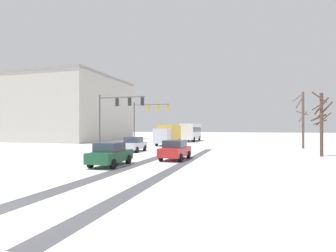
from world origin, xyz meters
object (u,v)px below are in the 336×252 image
object	(u,v)px
car_silver_lead	(134,144)
bare_tree_sidewalk_far	(303,119)
traffic_signal_near_left	(117,109)
box_truck_delivery	(168,134)
office_building_far_left_block	(69,109)
car_red_second	(175,150)
traffic_signal_far_left	(148,113)
bus_oncoming	(191,131)
car_dark_green_third	(110,154)
bare_tree_sidewalk_mid	(321,121)

from	to	relation	value
car_silver_lead	bare_tree_sidewalk_far	size ratio (longest dim) A/B	0.58
traffic_signal_near_left	box_truck_delivery	world-z (taller)	traffic_signal_near_left
office_building_far_left_block	traffic_signal_near_left	bearing A→B (deg)	-43.53
car_red_second	traffic_signal_far_left	bearing A→B (deg)	117.48
bus_oncoming	office_building_far_left_block	size ratio (longest dim) A/B	0.51
traffic_signal_far_left	bare_tree_sidewalk_far	world-z (taller)	bare_tree_sidewalk_far
car_silver_lead	car_dark_green_third	xyz separation A→B (m)	(2.96, -10.83, 0.00)
bus_oncoming	office_building_far_left_block	distance (m)	25.88
car_dark_green_third	bus_oncoming	size ratio (longest dim) A/B	0.38
traffic_signal_far_left	bare_tree_sidewalk_mid	distance (m)	23.30
traffic_signal_far_left	car_red_second	world-z (taller)	traffic_signal_far_left
car_dark_green_third	office_building_far_left_block	size ratio (longest dim) A/B	0.19
bare_tree_sidewalk_mid	bare_tree_sidewalk_far	bearing A→B (deg)	88.95
car_silver_lead	bare_tree_sidewalk_far	bearing A→B (deg)	28.86
car_dark_green_third	bus_oncoming	bearing A→B (deg)	92.66
traffic_signal_far_left	office_building_far_left_block	size ratio (longest dim) A/B	0.30
traffic_signal_near_left	car_dark_green_third	world-z (taller)	traffic_signal_near_left
car_red_second	bare_tree_sidewalk_far	world-z (taller)	bare_tree_sidewalk_far
box_truck_delivery	office_building_far_left_block	world-z (taller)	office_building_far_left_block
car_dark_green_third	box_truck_delivery	world-z (taller)	box_truck_delivery
box_truck_delivery	bare_tree_sidewalk_far	distance (m)	18.60
traffic_signal_near_left	bare_tree_sidewalk_mid	size ratio (longest dim) A/B	1.09
car_silver_lead	bus_oncoming	size ratio (longest dim) A/B	0.38
car_dark_green_third	box_truck_delivery	distance (m)	23.07
car_silver_lead	car_dark_green_third	distance (m)	11.22
bus_oncoming	traffic_signal_near_left	bearing A→B (deg)	-98.17
traffic_signal_far_left	car_red_second	size ratio (longest dim) A/B	1.56
box_truck_delivery	car_red_second	bearing A→B (deg)	-71.84
car_dark_green_third	bare_tree_sidewalk_mid	xyz separation A→B (m)	(15.63, 11.15, 2.47)
traffic_signal_near_left	car_silver_lead	size ratio (longest dim) A/B	1.56
traffic_signal_far_left	car_dark_green_third	world-z (taller)	traffic_signal_far_left
traffic_signal_far_left	bus_oncoming	bearing A→B (deg)	76.04
traffic_signal_far_left	bus_oncoming	world-z (taller)	traffic_signal_far_left
traffic_signal_near_left	car_silver_lead	world-z (taller)	traffic_signal_near_left
car_red_second	car_dark_green_third	size ratio (longest dim) A/B	1.00
car_silver_lead	office_building_far_left_block	distance (m)	32.28
traffic_signal_near_left	traffic_signal_far_left	distance (m)	10.13
car_dark_green_third	bus_oncoming	xyz separation A→B (m)	(-1.66, 35.81, 1.18)
car_red_second	office_building_far_left_block	size ratio (longest dim) A/B	0.19
office_building_far_left_block	box_truck_delivery	bearing A→B (deg)	-20.14
bare_tree_sidewalk_mid	car_silver_lead	bearing A→B (deg)	-179.01
bus_oncoming	box_truck_delivery	xyz separation A→B (m)	(-0.91, -12.91, -0.36)
car_silver_lead	office_building_far_left_block	bearing A→B (deg)	138.70
traffic_signal_near_left	traffic_signal_far_left	world-z (taller)	same
car_silver_lead	bare_tree_sidewalk_mid	distance (m)	18.76
car_silver_lead	car_red_second	bearing A→B (deg)	-43.62
bare_tree_sidewalk_mid	traffic_signal_far_left	bearing A→B (deg)	153.92
traffic_signal_near_left	car_red_second	distance (m)	11.42
bare_tree_sidewalk_far	bare_tree_sidewalk_mid	bearing A→B (deg)	-91.05
traffic_signal_far_left	traffic_signal_near_left	bearing A→B (deg)	-89.64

